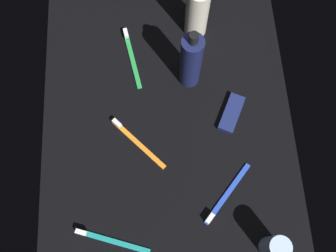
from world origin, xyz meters
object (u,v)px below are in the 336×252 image
object	(u,v)px
toothbrush_green	(131,55)
toothbrush_teal	(108,240)
lotion_bottle	(191,61)
deodorant_stick	(275,247)
bodywash_bottle	(197,11)
toothbrush_orange	(135,141)
snack_bar_navy	(232,113)
toothbrush_blue	(225,197)

from	to	relation	value
toothbrush_green	toothbrush_teal	size ratio (longest dim) A/B	1.03
lotion_bottle	toothbrush_green	size ratio (longest dim) A/B	1.19
lotion_bottle	deodorant_stick	bearing A→B (deg)	-160.99
deodorant_stick	lotion_bottle	bearing A→B (deg)	19.01
deodorant_stick	bodywash_bottle	bearing A→B (deg)	11.83
lotion_bottle	toothbrush_orange	distance (cm)	24.05
bodywash_bottle	snack_bar_navy	distance (cm)	27.85
lotion_bottle	toothbrush_green	bearing A→B (deg)	63.10
toothbrush_green	toothbrush_teal	bearing A→B (deg)	171.91
deodorant_stick	toothbrush_orange	distance (cm)	40.92
toothbrush_blue	lotion_bottle	bearing A→B (deg)	11.00
toothbrush_orange	toothbrush_blue	size ratio (longest dim) A/B	0.96
toothbrush_teal	toothbrush_green	bearing A→B (deg)	-8.09
toothbrush_green	snack_bar_navy	world-z (taller)	toothbrush_green
bodywash_bottle	toothbrush_teal	xyz separation A→B (cm)	(-55.04, 24.81, -8.02)
bodywash_bottle	deodorant_stick	xyz separation A→B (cm)	(-58.94, -12.34, -3.63)
lotion_bottle	toothbrush_orange	world-z (taller)	lotion_bottle
deodorant_stick	toothbrush_green	world-z (taller)	deodorant_stick
bodywash_bottle	toothbrush_blue	distance (cm)	47.68
deodorant_stick	toothbrush_orange	bearing A→B (deg)	47.59
bodywash_bottle	deodorant_stick	distance (cm)	60.32
deodorant_stick	snack_bar_navy	xyz separation A→B (cm)	(33.24, 5.03, -4.25)
toothbrush_green	toothbrush_orange	xyz separation A→B (cm)	(-24.36, -0.30, 0.00)
lotion_bottle	toothbrush_teal	size ratio (longest dim) A/B	1.22
toothbrush_green	toothbrush_orange	bearing A→B (deg)	-179.29
bodywash_bottle	lotion_bottle	bearing A→B (deg)	169.09
lotion_bottle	toothbrush_blue	world-z (taller)	lotion_bottle
lotion_bottle	bodywash_bottle	distance (cm)	15.12
deodorant_stick	toothbrush_green	size ratio (longest dim) A/B	0.56
snack_bar_navy	lotion_bottle	bearing A→B (deg)	68.60
toothbrush_teal	toothbrush_blue	bearing A→B (deg)	-73.85
toothbrush_green	snack_bar_navy	xyz separation A→B (cm)	(-18.55, -25.31, 0.14)
lotion_bottle	snack_bar_navy	distance (cm)	17.29
toothbrush_green	toothbrush_teal	xyz separation A→B (cm)	(-47.90, 6.81, 0.00)
deodorant_stick	toothbrush_blue	size ratio (longest dim) A/B	0.70
lotion_bottle	toothbrush_blue	distance (cm)	33.86
bodywash_bottle	toothbrush_blue	size ratio (longest dim) A/B	1.31
bodywash_bottle	snack_bar_navy	bearing A→B (deg)	-164.11
snack_bar_navy	toothbrush_orange	bearing A→B (deg)	128.58
lotion_bottle	snack_bar_navy	bearing A→B (deg)	-136.91
lotion_bottle	toothbrush_teal	bearing A→B (deg)	151.38
bodywash_bottle	toothbrush_teal	size ratio (longest dim) A/B	1.08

